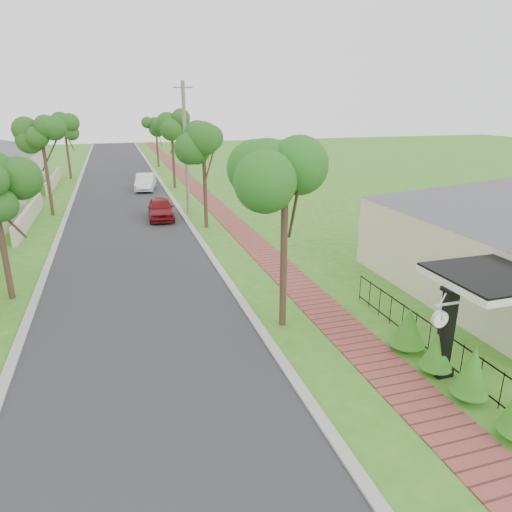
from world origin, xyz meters
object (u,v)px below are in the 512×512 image
parked_car_white (145,182)px  near_tree (285,176)px  parked_car_red (161,209)px  porch_post (445,337)px  station_clock (440,318)px  utility_pole (186,149)px

parked_car_white → near_tree: 26.96m
parked_car_red → near_tree: near_tree is taller
porch_post → station_clock: (-0.60, -0.40, 0.83)m
porch_post → parked_car_white: (-5.55, 30.51, -0.45)m
near_tree → utility_pole: 17.02m
porch_post → parked_car_white: 31.01m
parked_car_white → station_clock: station_clock is taller
porch_post → parked_car_red: (-5.37, 19.91, -0.46)m
parked_car_red → near_tree: bearing=-78.4°
porch_post → parked_car_white: size_ratio=0.62×
parked_car_red → parked_car_white: 10.60m
near_tree → utility_pole: (-0.37, 17.00, -0.72)m
parked_car_white → porch_post: bearing=-70.7°
near_tree → utility_pole: size_ratio=0.74×
station_clock → near_tree: bearing=119.4°
parked_car_white → near_tree: (2.47, -26.51, 4.24)m
porch_post → parked_car_red: porch_post is taller
porch_post → parked_car_red: 20.63m
porch_post → near_tree: size_ratio=0.41×
utility_pole → station_clock: utility_pole is taller
parked_car_white → utility_pole: (2.11, -9.51, 3.53)m
porch_post → near_tree: (-3.08, 4.00, 3.80)m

